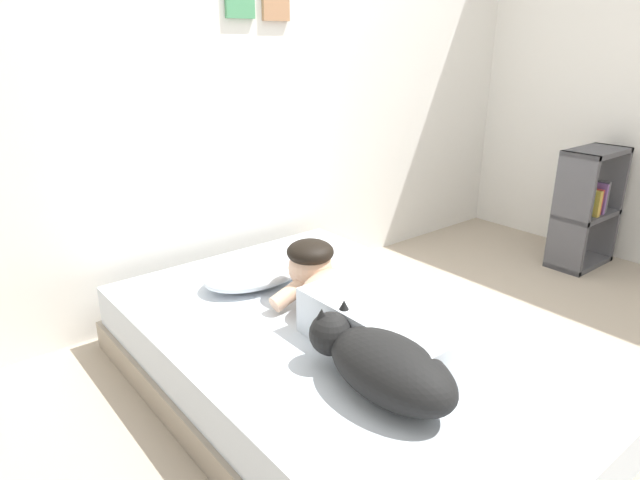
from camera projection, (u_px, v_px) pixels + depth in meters
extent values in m
plane|color=tan|center=(484.00, 410.00, 2.16)|extent=(12.24, 12.24, 0.00)
cube|color=silver|center=(254.00, 65.00, 2.88)|extent=(4.12, 0.10, 2.50)
cube|color=#4C9966|center=(240.00, 1.00, 2.67)|extent=(0.16, 0.02, 0.16)
cube|color=tan|center=(276.00, 4.00, 2.80)|extent=(0.16, 0.02, 0.16)
cube|color=gray|center=(348.00, 380.00, 2.24)|extent=(1.35, 2.04, 0.13)
cube|color=silver|center=(349.00, 346.00, 2.18)|extent=(1.30, 1.98, 0.18)
ellipsoid|color=silver|center=(256.00, 272.00, 2.52)|extent=(0.52, 0.32, 0.11)
cube|color=silver|center=(396.00, 324.00, 1.98)|extent=(0.42, 0.64, 0.18)
ellipsoid|color=#D8AD8E|center=(335.00, 288.00, 2.22)|extent=(0.32, 0.20, 0.16)
sphere|color=#D8AD8E|center=(310.00, 267.00, 2.32)|extent=(0.19, 0.19, 0.19)
ellipsoid|color=black|center=(310.00, 252.00, 2.30)|extent=(0.20, 0.20, 0.10)
cylinder|color=#D8AD8E|center=(295.00, 290.00, 2.27)|extent=(0.23, 0.07, 0.14)
cylinder|color=#D8AD8E|center=(331.00, 278.00, 2.39)|extent=(0.23, 0.07, 0.14)
ellipsoid|color=black|center=(392.00, 370.00, 1.69)|extent=(0.26, 0.48, 0.20)
sphere|color=black|center=(331.00, 334.00, 1.85)|extent=(0.15, 0.15, 0.15)
cone|color=black|center=(322.00, 315.00, 1.83)|extent=(0.05, 0.05, 0.05)
cone|color=black|center=(344.00, 307.00, 1.89)|extent=(0.05, 0.05, 0.05)
cylinder|color=white|center=(313.00, 282.00, 2.44)|extent=(0.09, 0.09, 0.07)
torus|color=white|center=(323.00, 279.00, 2.48)|extent=(0.05, 0.01, 0.05)
cube|color=black|center=(398.00, 313.00, 2.24)|extent=(0.07, 0.14, 0.01)
cube|color=#4C4C51|center=(570.00, 214.00, 3.33)|extent=(0.03, 0.24, 0.75)
cube|color=#4C4C51|center=(603.00, 202.00, 3.58)|extent=(0.03, 0.24, 0.75)
cube|color=#4C4C51|center=(578.00, 261.00, 3.58)|extent=(0.45, 0.24, 0.03)
cube|color=#4C4C51|center=(586.00, 214.00, 3.46)|extent=(0.45, 0.24, 0.03)
cube|color=#4C4C51|center=(597.00, 151.00, 3.33)|extent=(0.45, 0.24, 0.03)
cube|color=#3866A5|center=(574.00, 204.00, 3.32)|extent=(0.02, 0.15, 0.17)
cube|color=#B23833|center=(578.00, 202.00, 3.34)|extent=(0.04, 0.15, 0.18)
cube|color=#3F8C59|center=(581.00, 200.00, 3.36)|extent=(0.03, 0.15, 0.19)
cube|color=gold|center=(584.00, 201.00, 3.39)|extent=(0.03, 0.20, 0.16)
cube|color=#B23833|center=(587.00, 200.00, 3.42)|extent=(0.03, 0.18, 0.16)
cube|color=#724C8C|center=(590.00, 197.00, 3.43)|extent=(0.02, 0.20, 0.19)
cube|color=#4C4C51|center=(593.00, 195.00, 3.45)|extent=(0.03, 0.19, 0.20)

